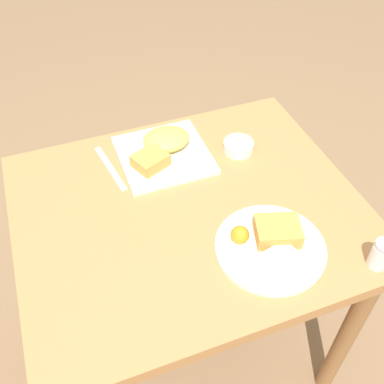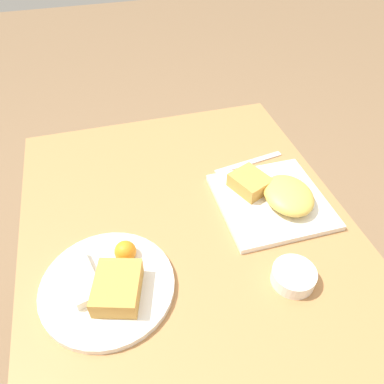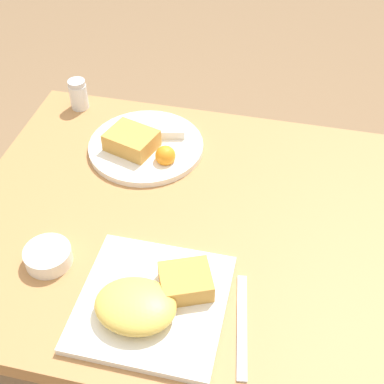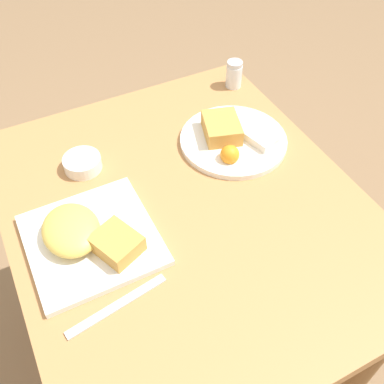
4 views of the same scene
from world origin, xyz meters
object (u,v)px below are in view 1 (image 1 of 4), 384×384
plate_square_near (163,150)px  salt_shaker (380,256)px  plate_oval_far (270,244)px  butter_knife (110,168)px  sauce_ramekin (238,146)px

plate_square_near → salt_shaker: size_ratio=3.28×
plate_square_near → plate_oval_far: 0.42m
plate_square_near → butter_knife: (0.15, 0.00, -0.02)m
plate_oval_far → salt_shaker: (-0.20, 0.12, 0.02)m
sauce_ramekin → butter_knife: size_ratio=0.43×
plate_square_near → plate_oval_far: (-0.13, 0.40, -0.01)m
plate_square_near → butter_knife: 0.15m
plate_oval_far → sauce_ramekin: plate_oval_far is taller
plate_oval_far → butter_knife: size_ratio=1.30×
plate_oval_far → butter_knife: 0.49m
plate_square_near → sauce_ramekin: size_ratio=2.87×
plate_square_near → salt_shaker: bearing=122.4°
butter_knife → sauce_ramekin: bearing=72.6°
plate_square_near → butter_knife: size_ratio=1.24×
sauce_ramekin → butter_knife: sauce_ramekin is taller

